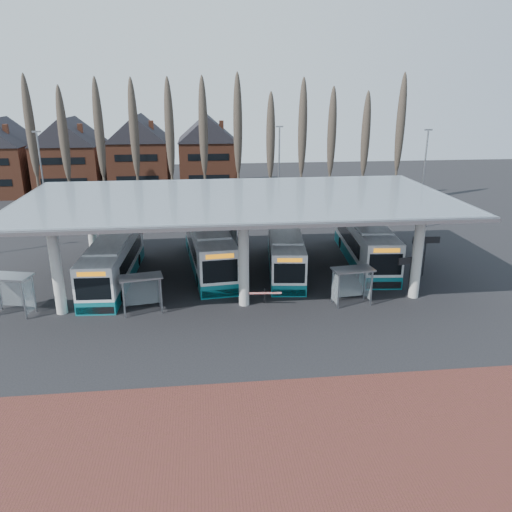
{
  "coord_description": "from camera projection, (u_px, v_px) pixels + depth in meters",
  "views": [
    {
      "loc": [
        -2.67,
        -28.59,
        14.0
      ],
      "look_at": [
        1.32,
        7.0,
        1.93
      ],
      "focal_mm": 35.0,
      "sensor_mm": 36.0,
      "label": 1
    }
  ],
  "objects": [
    {
      "name": "info_sign_1",
      "position": [
        426.0,
        243.0,
        38.44
      ],
      "size": [
        2.15,
        0.19,
        3.2
      ],
      "rotation": [
        0.0,
        0.0,
        -0.04
      ],
      "color": "black",
      "rests_on": "ground"
    },
    {
      "name": "shelter_0",
      "position": [
        11.0,
        285.0,
        32.07
      ],
      "size": [
        3.18,
        2.13,
        2.7
      ],
      "rotation": [
        0.0,
        0.0,
        -0.25
      ],
      "color": "gray",
      "rests_on": "ground"
    },
    {
      "name": "townhouse_row",
      "position": [
        105.0,
        149.0,
        69.55
      ],
      "size": [
        36.8,
        10.3,
        12.25
      ],
      "color": "brown",
      "rests_on": "ground"
    },
    {
      "name": "bus_1",
      "position": [
        209.0,
        247.0,
        40.62
      ],
      "size": [
        4.09,
        13.35,
        3.65
      ],
      "rotation": [
        0.0,
        0.0,
        0.1
      ],
      "color": "white",
      "rests_on": "ground"
    },
    {
      "name": "barrier",
      "position": [
        265.0,
        294.0,
        33.64
      ],
      "size": [
        2.17,
        0.67,
        1.08
      ],
      "rotation": [
        0.0,
        0.0,
        -0.08
      ],
      "color": "black",
      "rests_on": "ground"
    },
    {
      "name": "station_canopy",
      "position": [
        237.0,
        205.0,
        37.39
      ],
      "size": [
        32.0,
        16.0,
        6.34
      ],
      "color": "beige",
      "rests_on": "ground"
    },
    {
      "name": "ground",
      "position": [
        248.0,
        320.0,
        31.67
      ],
      "size": [
        140.0,
        140.0,
        0.0
      ],
      "primitive_type": "plane",
      "color": "black",
      "rests_on": "ground"
    },
    {
      "name": "lamp_post_a",
      "position": [
        43.0,
        182.0,
        48.79
      ],
      "size": [
        0.8,
        0.16,
        10.17
      ],
      "color": "slate",
      "rests_on": "ground"
    },
    {
      "name": "brick_strip",
      "position": [
        276.0,
        449.0,
        20.37
      ],
      "size": [
        70.0,
        10.0,
        0.03
      ],
      "primitive_type": "cube",
      "color": "#522420",
      "rests_on": "ground"
    },
    {
      "name": "lamp_post_c",
      "position": [
        423.0,
        178.0,
        50.92
      ],
      "size": [
        0.8,
        0.16,
        10.17
      ],
      "color": "slate",
      "rests_on": "ground"
    },
    {
      "name": "bus_0",
      "position": [
        114.0,
        261.0,
        37.64
      ],
      "size": [
        3.23,
        12.24,
        3.37
      ],
      "rotation": [
        0.0,
        0.0,
        -0.05
      ],
      "color": "white",
      "rests_on": "ground"
    },
    {
      "name": "shelter_2",
      "position": [
        352.0,
        278.0,
        33.66
      ],
      "size": [
        2.89,
        1.68,
        2.56
      ],
      "rotation": [
        0.0,
        0.0,
        0.11
      ],
      "color": "gray",
      "rests_on": "ground"
    },
    {
      "name": "poplar_row",
      "position": [
        221.0,
        134.0,
        59.95
      ],
      "size": [
        45.1,
        1.1,
        14.5
      ],
      "color": "#473D33",
      "rests_on": "ground"
    },
    {
      "name": "info_sign_0",
      "position": [
        411.0,
        263.0,
        34.54
      ],
      "size": [
        1.97,
        0.48,
        2.96
      ],
      "rotation": [
        0.0,
        0.0,
        0.19
      ],
      "color": "black",
      "rests_on": "ground"
    },
    {
      "name": "bus_2",
      "position": [
        285.0,
        251.0,
        40.31
      ],
      "size": [
        3.8,
        11.87,
        3.24
      ],
      "rotation": [
        0.0,
        0.0,
        -0.11
      ],
      "color": "white",
      "rests_on": "ground"
    },
    {
      "name": "bus_3",
      "position": [
        365.0,
        242.0,
        42.07
      ],
      "size": [
        3.85,
        13.01,
        3.56
      ],
      "rotation": [
        0.0,
        0.0,
        -0.09
      ],
      "color": "white",
      "rests_on": "ground"
    },
    {
      "name": "shelter_1",
      "position": [
        141.0,
        285.0,
        32.4
      ],
      "size": [
        2.93,
        1.84,
        2.53
      ],
      "rotation": [
        0.0,
        0.0,
        0.18
      ],
      "color": "gray",
      "rests_on": "ground"
    },
    {
      "name": "lamp_post_b",
      "position": [
        279.0,
        171.0,
        55.09
      ],
      "size": [
        0.8,
        0.16,
        10.17
      ],
      "color": "slate",
      "rests_on": "ground"
    }
  ]
}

